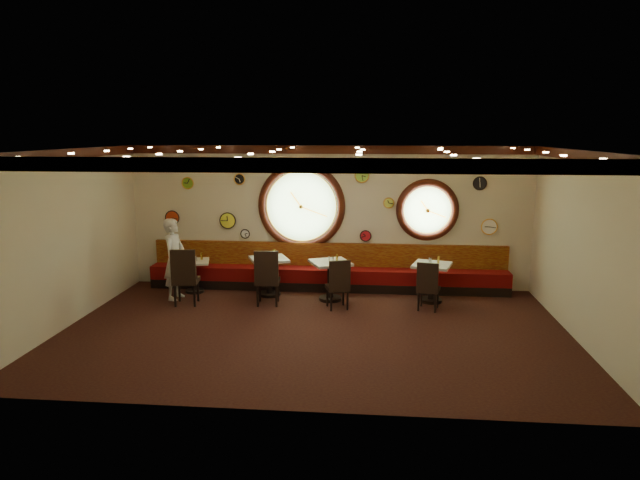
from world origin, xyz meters
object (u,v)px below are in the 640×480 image
(chair_c, at_px, (339,281))
(chair_d, at_px, (428,283))
(table_d, at_px, (431,278))
(condiment_d_pepper, at_px, (431,261))
(condiment_b_pepper, at_px, (272,256))
(condiment_c_salt, at_px, (329,258))
(condiment_a_bottle, at_px, (202,256))
(table_b, at_px, (269,272))
(condiment_a_salt, at_px, (190,258))
(waiter, at_px, (175,259))
(table_c, at_px, (330,276))
(condiment_d_bottle, at_px, (438,260))
(condiment_c_pepper, at_px, (333,260))
(condiment_b_bottle, at_px, (274,254))
(condiment_d_salt, at_px, (430,260))
(chair_b, at_px, (267,274))
(chair_a, at_px, (185,273))
(table_a, at_px, (194,272))
(condiment_a_pepper, at_px, (196,259))
(condiment_c_bottle, at_px, (337,258))
(condiment_b_salt, at_px, (264,255))

(chair_c, bearing_deg, chair_d, -14.84)
(chair_d, bearing_deg, chair_c, -162.42)
(table_d, xyz_separation_m, condiment_d_pepper, (-0.03, 0.00, 0.36))
(condiment_b_pepper, relative_size, condiment_d_pepper, 0.90)
(condiment_c_salt, bearing_deg, table_d, 0.12)
(condiment_a_bottle, bearing_deg, table_b, -7.29)
(condiment_a_salt, distance_m, waiter, 0.58)
(condiment_a_salt, bearing_deg, condiment_a_bottle, 15.35)
(chair_c, relative_size, waiter, 0.37)
(table_c, height_order, condiment_a_salt, table_c)
(condiment_b_pepper, bearing_deg, condiment_d_bottle, -1.52)
(condiment_c_pepper, bearing_deg, chair_d, -14.06)
(condiment_c_pepper, distance_m, waiter, 3.34)
(chair_d, bearing_deg, condiment_a_bottle, -176.62)
(chair_d, bearing_deg, condiment_b_bottle, -179.77)
(chair_c, height_order, condiment_a_salt, chair_c)
(table_b, height_order, condiment_d_salt, condiment_d_salt)
(condiment_d_pepper, bearing_deg, chair_c, -158.80)
(chair_b, bearing_deg, chair_a, -179.55)
(table_a, bearing_deg, condiment_d_salt, -1.40)
(condiment_a_pepper, bearing_deg, chair_a, -86.59)
(condiment_a_pepper, bearing_deg, condiment_c_salt, -4.20)
(chair_b, bearing_deg, condiment_c_bottle, 16.73)
(chair_b, height_order, chair_c, chair_b)
(condiment_a_salt, relative_size, waiter, 0.06)
(table_b, height_order, condiment_a_salt, table_b)
(chair_a, distance_m, condiment_c_salt, 2.98)
(condiment_c_bottle, bearing_deg, condiment_a_pepper, 175.20)
(table_b, relative_size, chair_a, 1.35)
(chair_b, bearing_deg, condiment_d_bottle, 5.91)
(table_a, xyz_separation_m, condiment_d_bottle, (5.27, -0.17, 0.44))
(chair_a, height_order, condiment_b_bottle, chair_a)
(table_b, xyz_separation_m, condiment_d_pepper, (3.42, -0.15, 0.35))
(condiment_b_salt, relative_size, waiter, 0.06)
(condiment_a_bottle, bearing_deg, chair_c, -19.03)
(condiment_d_pepper, bearing_deg, condiment_a_salt, 176.92)
(chair_d, distance_m, condiment_b_pepper, 3.35)
(table_d, distance_m, condiment_d_salt, 0.37)
(table_a, xyz_separation_m, condiment_b_salt, (1.57, -0.02, 0.44))
(chair_b, xyz_separation_m, condiment_d_pepper, (3.32, 0.60, 0.21))
(condiment_c_salt, xyz_separation_m, waiter, (-3.25, -0.27, -0.02))
(condiment_c_bottle, height_order, waiter, waiter)
(condiment_d_salt, distance_m, condiment_b_bottle, 3.30)
(condiment_d_salt, xyz_separation_m, condiment_c_bottle, (-1.93, -0.16, 0.05))
(table_a, relative_size, condiment_a_pepper, 7.22)
(condiment_b_salt, xyz_separation_m, condiment_d_salt, (3.52, -0.10, -0.02))
(condiment_d_salt, relative_size, condiment_b_bottle, 0.58)
(chair_b, relative_size, chair_c, 1.13)
(chair_a, height_order, waiter, waiter)
(chair_a, xyz_separation_m, condiment_c_bottle, (3.04, 0.70, 0.23))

